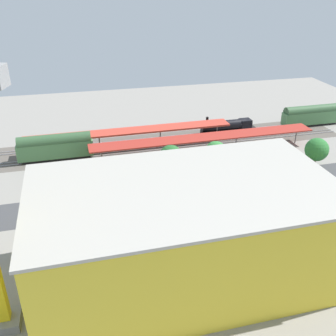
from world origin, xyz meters
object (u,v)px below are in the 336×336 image
(parked_car_1, at_px, (253,190))
(parked_car_6, at_px, (82,213))
(construction_building, at_px, (184,233))
(parked_car_2, at_px, (224,194))
(parked_car_3, at_px, (191,199))
(street_tree_0, at_px, (171,157))
(platform_canopy_far, at_px, (130,131))
(parked_car_7, at_px, (41,216))
(freight_coach_far, at_px, (55,146))
(street_tree_1, at_px, (199,163))
(street_tree_3, at_px, (317,150))
(traffic_light, at_px, (93,171))
(platform_canopy_near, at_px, (205,137))
(box_truck_0, at_px, (129,207))
(street_tree_2, at_px, (216,153))
(parked_car_4, at_px, (154,204))
(parked_car_0, at_px, (286,187))
(parked_car_5, at_px, (119,209))
(passenger_coach, at_px, (311,115))
(locomotive, at_px, (229,126))

(parked_car_1, relative_size, parked_car_6, 1.02)
(construction_building, bearing_deg, parked_car_2, -126.54)
(parked_car_3, height_order, street_tree_0, street_tree_0)
(platform_canopy_far, relative_size, parked_car_7, 10.84)
(platform_canopy_far, bearing_deg, freight_coach_far, 8.27)
(street_tree_0, height_order, street_tree_1, street_tree_0)
(parked_car_6, bearing_deg, parked_car_2, -178.63)
(street_tree_3, distance_m, traffic_light, 48.56)
(traffic_light, bearing_deg, platform_canopy_near, -154.64)
(box_truck_0, distance_m, street_tree_2, 23.38)
(parked_car_2, distance_m, traffic_light, 25.74)
(parked_car_4, bearing_deg, platform_canopy_far, -90.04)
(parked_car_6, relative_size, construction_building, 0.11)
(parked_car_0, xyz_separation_m, parked_car_2, (13.22, -0.27, 0.05))
(street_tree_1, bearing_deg, parked_car_5, 25.44)
(parked_car_5, relative_size, street_tree_3, 0.67)
(parked_car_4, bearing_deg, passenger_coach, -148.12)
(parked_car_6, height_order, box_truck_0, box_truck_0)
(parked_car_6, xyz_separation_m, box_truck_0, (-8.18, 1.52, 1.00))
(locomotive, distance_m, box_truck_0, 47.07)
(locomotive, distance_m, parked_car_3, 38.16)
(parked_car_7, height_order, street_tree_2, street_tree_2)
(parked_car_2, relative_size, parked_car_3, 1.08)
(locomotive, xyz_separation_m, parked_car_4, (27.54, 32.59, -1.02))
(platform_canopy_near, xyz_separation_m, street_tree_2, (1.54, 11.70, 1.37))
(box_truck_0, bearing_deg, street_tree_3, -167.24)
(parked_car_6, distance_m, box_truck_0, 8.38)
(street_tree_1, relative_size, street_tree_2, 0.81)
(parked_car_4, height_order, traffic_light, traffic_light)
(parked_car_7, distance_m, construction_building, 28.74)
(parked_car_4, xyz_separation_m, box_truck_0, (4.82, 1.60, 1.04))
(parked_car_4, bearing_deg, construction_building, 92.18)
(construction_building, distance_m, traffic_light, 28.86)
(parked_car_4, height_order, street_tree_2, street_tree_2)
(parked_car_3, relative_size, traffic_light, 0.63)
(street_tree_0, bearing_deg, parked_car_5, 37.96)
(platform_canopy_far, xyz_separation_m, parked_car_1, (-20.10, 28.34, -3.58))
(passenger_coach, bearing_deg, freight_coach_far, 5.26)
(locomotive, relative_size, parked_car_6, 3.54)
(parked_car_7, relative_size, street_tree_3, 0.68)
(street_tree_3, bearing_deg, street_tree_2, -3.73)
(parked_car_3, xyz_separation_m, street_tree_2, (-8.03, -9.43, 4.59))
(platform_canopy_near, bearing_deg, parked_car_3, 65.64)
(passenger_coach, xyz_separation_m, street_tree_3, (14.02, 24.41, 1.23))
(traffic_light, bearing_deg, parked_car_0, 167.56)
(passenger_coach, relative_size, parked_car_7, 3.68)
(platform_canopy_near, distance_m, box_truck_0, 31.68)
(platform_canopy_far, distance_m, box_truck_0, 30.81)
(freight_coach_far, height_order, parked_car_6, freight_coach_far)
(street_tree_1, xyz_separation_m, traffic_light, (21.48, -0.28, 0.44))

